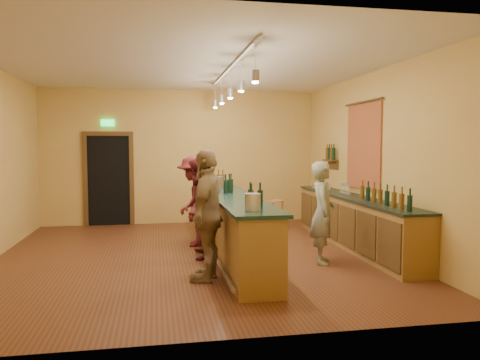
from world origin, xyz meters
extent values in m
plane|color=#522617|center=(0.00, 0.00, 0.00)|extent=(7.00, 7.00, 0.00)
cube|color=silver|center=(0.00, 0.00, 3.20)|extent=(6.50, 7.00, 0.02)
cube|color=tan|center=(0.00, 3.50, 1.60)|extent=(6.50, 0.02, 3.20)
cube|color=tan|center=(0.00, -3.50, 1.60)|extent=(6.50, 0.02, 3.20)
cube|color=tan|center=(3.25, 0.00, 1.60)|extent=(0.02, 7.00, 3.20)
cube|color=black|center=(-1.70, 3.48, 1.05)|extent=(0.95, 0.06, 2.10)
cube|color=#473115|center=(-2.22, 3.46, 1.05)|extent=(0.10, 0.08, 2.10)
cube|color=#473115|center=(-1.18, 3.46, 1.05)|extent=(0.10, 0.08, 2.10)
cube|color=#473115|center=(-1.70, 3.46, 2.15)|extent=(1.15, 0.08, 0.10)
cube|color=#19E54C|center=(-1.70, 3.45, 2.40)|extent=(0.30, 0.04, 0.15)
cube|color=maroon|center=(3.23, 0.40, 1.85)|extent=(0.03, 1.40, 1.60)
cube|color=#473115|center=(3.16, 1.90, 1.55)|extent=(0.16, 0.55, 0.03)
cube|color=#473115|center=(3.23, 1.90, 1.45)|extent=(0.03, 0.55, 0.18)
cube|color=brown|center=(2.97, 0.20, 0.45)|extent=(0.55, 4.50, 0.90)
cube|color=black|center=(2.97, 0.20, 0.92)|extent=(0.60, 4.55, 0.04)
cylinder|color=silver|center=(2.97, 1.50, 0.99)|extent=(0.09, 0.09, 0.09)
cube|color=silver|center=(2.94, 2.00, 0.95)|extent=(0.22, 0.30, 0.01)
cube|color=brown|center=(0.64, 0.00, 0.50)|extent=(0.60, 5.00, 1.00)
cube|color=#122C26|center=(0.64, 0.00, 1.02)|extent=(0.70, 5.10, 0.05)
cylinder|color=silver|center=(0.28, 0.00, 0.15)|extent=(0.05, 5.00, 0.05)
cylinder|color=silver|center=(0.59, -2.10, 1.16)|extent=(0.20, 0.20, 0.22)
cylinder|color=silver|center=(0.59, 1.20, 1.16)|extent=(0.20, 0.20, 0.22)
cube|color=silver|center=(0.64, 0.00, 3.14)|extent=(0.06, 4.60, 0.05)
cylinder|color=silver|center=(0.64, -2.00, 2.95)|extent=(0.01, 0.01, 0.35)
cylinder|color=#A5A5AD|center=(0.64, -2.00, 2.75)|extent=(0.11, 0.11, 0.14)
cylinder|color=#FFEABF|center=(0.64, -2.00, 2.67)|extent=(0.08, 0.08, 0.02)
cylinder|color=silver|center=(0.64, -1.00, 2.95)|extent=(0.01, 0.01, 0.35)
cylinder|color=#A5A5AD|center=(0.64, -1.00, 2.75)|extent=(0.11, 0.11, 0.14)
cylinder|color=#FFEABF|center=(0.64, -1.00, 2.67)|extent=(0.08, 0.08, 0.02)
cylinder|color=silver|center=(0.64, 0.00, 2.95)|extent=(0.01, 0.01, 0.35)
cylinder|color=#A5A5AD|center=(0.64, 0.00, 2.75)|extent=(0.11, 0.11, 0.14)
cylinder|color=#FFEABF|center=(0.64, 0.00, 2.67)|extent=(0.08, 0.08, 0.02)
cylinder|color=silver|center=(0.64, 1.00, 2.95)|extent=(0.01, 0.01, 0.35)
cylinder|color=#A5A5AD|center=(0.64, 1.00, 2.75)|extent=(0.11, 0.11, 0.14)
cylinder|color=#FFEABF|center=(0.64, 1.00, 2.67)|extent=(0.08, 0.08, 0.02)
cylinder|color=silver|center=(0.64, 2.00, 2.95)|extent=(0.01, 0.01, 0.35)
cylinder|color=#A5A5AD|center=(0.64, 2.00, 2.75)|extent=(0.11, 0.11, 0.14)
cylinder|color=#FFEABF|center=(0.64, 2.00, 2.67)|extent=(0.08, 0.08, 0.02)
imported|color=gray|center=(1.98, -0.84, 0.81)|extent=(0.54, 0.67, 1.62)
imported|color=#59191E|center=(0.09, -0.15, 0.84)|extent=(0.71, 0.87, 1.67)
imported|color=#997A51|center=(0.08, -1.44, 0.91)|extent=(0.80, 1.16, 1.83)
imported|color=#59191E|center=(0.09, 0.86, 0.84)|extent=(0.76, 1.16, 1.68)
cylinder|color=#AB754D|center=(2.02, 2.20, 0.64)|extent=(0.32, 0.32, 0.04)
cylinder|color=#AB754D|center=(2.15, 2.20, 0.31)|extent=(0.04, 0.04, 0.62)
cylinder|color=#AB754D|center=(1.96, 2.31, 0.31)|extent=(0.04, 0.04, 0.62)
cylinder|color=#AB754D|center=(1.96, 2.09, 0.31)|extent=(0.04, 0.04, 0.62)
camera|label=1|loc=(-0.62, -7.83, 1.87)|focal=35.00mm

